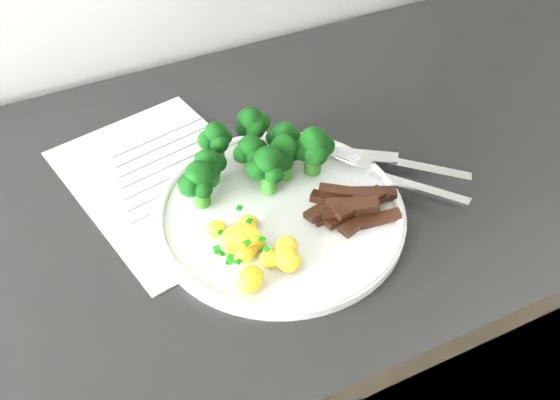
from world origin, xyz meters
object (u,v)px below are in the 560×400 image
recipe_paper (167,181)px  potatoes (254,249)px  plate (280,212)px  beef_strips (352,207)px  fork (399,179)px  broccoli (256,152)px  counter (246,381)px  knife (407,166)px

recipe_paper → potatoes: (0.05, -0.18, 0.03)m
plate → beef_strips: 0.09m
beef_strips → fork: (0.08, 0.02, -0.00)m
beef_strips → fork: bearing=13.5°
broccoli → beef_strips: (0.08, -0.11, -0.03)m
recipe_paper → plate: plate is taller
counter → broccoli: broccoli is taller
recipe_paper → plate: (0.10, -0.12, 0.01)m
plate → fork: fork is taller
recipe_paper → plate: 0.16m
counter → fork: bearing=-24.5°
counter → plate: bearing=-61.1°
plate → beef_strips: beef_strips is taller
broccoli → potatoes: size_ratio=1.82×
broccoli → fork: (0.16, -0.09, -0.03)m
recipe_paper → broccoli: (0.11, -0.05, 0.05)m
recipe_paper → knife: bearing=-21.7°
counter → recipe_paper: 0.48m
recipe_paper → fork: size_ratio=2.01×
recipe_paper → knife: knife is taller
plate → potatoes: (-0.06, -0.06, 0.02)m
recipe_paper → beef_strips: size_ratio=2.70×
recipe_paper → knife: 0.31m
counter → knife: (0.22, -0.06, 0.48)m
broccoli → fork: 0.18m
plate → potatoes: potatoes is taller
beef_strips → knife: size_ratio=0.68×
counter → broccoli: size_ratio=12.17×
beef_strips → counter: bearing=136.5°
recipe_paper → broccoli: bearing=-26.1°
fork → knife: 0.04m
broccoli → recipe_paper: bearing=153.9°
counter → knife: knife is taller
beef_strips → plate: bearing=151.8°
plate → broccoli: (0.00, 0.07, 0.04)m
recipe_paper → knife: (0.29, -0.12, 0.01)m
plate → fork: size_ratio=1.79×
broccoli → knife: bearing=-19.1°
recipe_paper → potatoes: 0.18m
counter → fork: fork is taller
plate → potatoes: size_ratio=2.73×
counter → beef_strips: bearing=-43.5°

